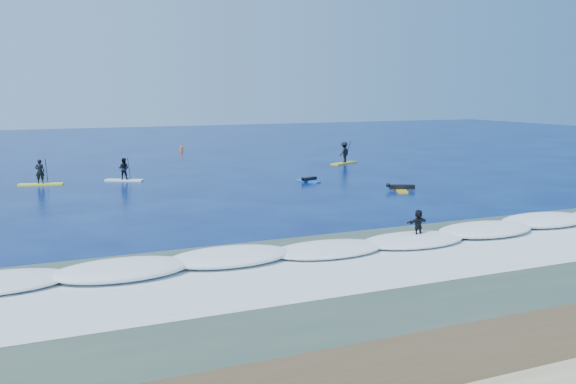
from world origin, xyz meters
name	(u,v)px	position (x,y,z in m)	size (l,w,h in m)	color
ground	(288,205)	(0.00, 0.00, 0.00)	(160.00, 160.00, 0.00)	#030C41
shallow_water	(445,267)	(0.00, -14.00, 0.01)	(90.00, 13.00, 0.01)	#344739
breaking_wave	(385,243)	(0.00, -10.00, 0.00)	(40.00, 6.00, 0.30)	white
whitewater	(428,260)	(0.00, -13.00, 0.00)	(34.00, 5.00, 0.02)	silver
sup_paddler_left	(40,176)	(-12.21, 13.82, 0.63)	(2.97, 1.31, 2.02)	yellow
sup_paddler_center	(124,171)	(-6.67, 13.56, 0.70)	(2.66, 1.88, 1.87)	white
sup_paddler_right	(344,154)	(12.89, 16.56, 0.85)	(3.13, 2.12, 2.19)	yellow
prone_paddler_near	(400,188)	(8.75, 1.76, 0.17)	(1.78, 2.37, 0.49)	gold
prone_paddler_far	(309,180)	(5.09, 7.73, 0.13)	(1.42, 1.89, 0.39)	blue
wave_surfer	(418,225)	(1.35, -10.44, 0.73)	(1.78, 0.71, 1.25)	white
marker_buoy	(181,149)	(2.63, 32.78, 0.33)	(0.32, 0.32, 0.76)	#FF5016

